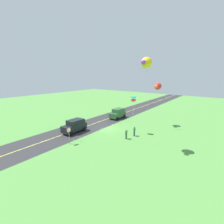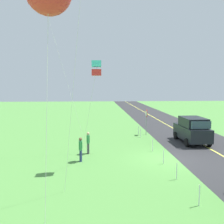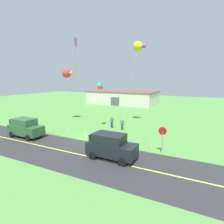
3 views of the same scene
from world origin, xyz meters
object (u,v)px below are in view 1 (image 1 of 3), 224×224
car_parked_west_near (118,113)px  stop_sign (69,132)px  person_adult_near (134,131)px  person_adult_companion (126,134)px  kite_blue_mid (146,63)px  kite_yellow_high (147,64)px  kite_red_low (133,99)px  kite_green_far (158,86)px  car_suv_foreground (75,126)px

car_parked_west_near → stop_sign: bearing=8.7°
person_adult_near → person_adult_companion: bearing=161.5°
car_parked_west_near → person_adult_near: (7.38, 8.52, -0.29)m
kite_blue_mid → kite_yellow_high: (-8.12, -3.57, 0.40)m
kite_red_low → kite_green_far: bearing=168.3°
person_adult_near → kite_blue_mid: kite_blue_mid is taller
car_suv_foreground → person_adult_near: bearing=116.9°
car_suv_foreground → person_adult_companion: (-2.92, 8.92, -0.29)m
stop_sign → kite_green_far: bearing=158.8°
person_adult_near → kite_red_low: 5.38m
stop_sign → person_adult_near: stop_sign is taller
stop_sign → kite_yellow_high: 17.92m
car_suv_foreground → person_adult_companion: bearing=108.1°
car_parked_west_near → kite_blue_mid: (10.12, 11.34, 10.28)m
car_parked_west_near → kite_red_low: bearing=50.6°
car_parked_west_near → kite_red_low: (6.13, 7.45, 4.83)m
person_adult_companion → kite_red_low: bearing=-123.4°
car_parked_west_near → person_adult_near: 11.27m
person_adult_companion → kite_blue_mid: (0.92, 3.26, 10.56)m
car_suv_foreground → kite_blue_mid: 16.06m
car_suv_foreground → kite_red_low: size_ratio=0.68×
kite_blue_mid → car_parked_west_near: bearing=-131.8°
car_suv_foreground → person_adult_companion: size_ratio=2.75×
stop_sign → kite_blue_mid: kite_blue_mid is taller
car_parked_west_near → kite_green_far: size_ratio=0.52×
kite_blue_mid → person_adult_companion: bearing=-105.8°
kite_yellow_high → kite_green_far: 5.03m
car_suv_foreground → kite_red_low: bearing=125.8°
car_suv_foreground → person_adult_near: size_ratio=2.75×
person_adult_near → person_adult_companion: size_ratio=1.00×
person_adult_near → person_adult_companion: same height
car_parked_west_near → kite_green_far: kite_green_far is taller
person_adult_companion → kite_yellow_high: kite_yellow_high is taller
stop_sign → kite_red_low: 11.72m
kite_red_low → stop_sign: bearing=-27.3°
person_adult_companion → kite_green_far: kite_green_far is taller
person_adult_near → kite_red_low: (-1.25, -1.06, 5.12)m
person_adult_companion → kite_green_far: (-9.97, 0.80, 6.91)m
car_suv_foreground → kite_yellow_high: size_ratio=0.34×
car_parked_west_near → kite_yellow_high: size_ratio=0.34×
stop_sign → kite_red_low: kite_red_low is taller
kite_blue_mid → kite_yellow_high: bearing=-156.3°
car_suv_foreground → kite_yellow_high: (-10.12, 8.61, 10.67)m
car_suv_foreground → stop_sign: stop_sign is taller
person_adult_companion → kite_yellow_high: 13.12m
car_parked_west_near → person_adult_companion: car_parked_west_near is taller
car_suv_foreground → stop_sign: 5.02m
car_suv_foreground → kite_red_low: (-5.99, 8.30, 4.83)m
person_adult_near → kite_yellow_high: kite_yellow_high is taller
kite_yellow_high → kite_green_far: size_ratio=1.50×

